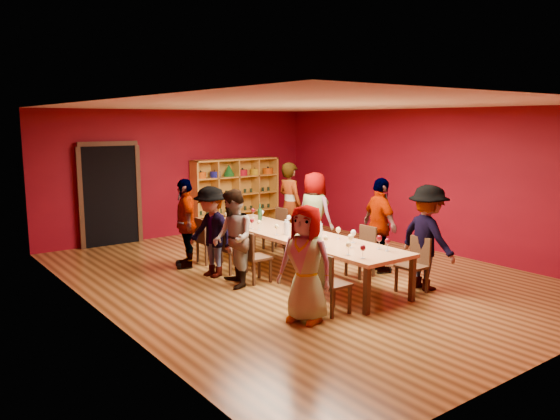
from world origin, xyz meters
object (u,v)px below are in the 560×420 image
object	(u,v)px
chair_person_left_0	(329,280)
person_right_1	(380,225)
person_left_4	(186,223)
wine_bottle	(260,214)
chair_person_right_3	(300,232)
shelving_unit	(235,191)
person_left_0	(306,264)
chair_person_left_4	(206,238)
spittoon_bowl	(313,231)
chair_person_right_0	(415,262)
person_right_4	(290,205)
person_left_2	(233,239)
person_right_3	(314,213)
chair_person_right_1	(363,248)
person_left_3	(211,232)
tasting_table	(298,237)
chair_person_right_4	(277,227)
chair_person_left_2	(253,254)
chair_person_left_3	(229,246)
person_right_0	(428,237)

from	to	relation	value
chair_person_left_0	person_right_1	bearing A→B (deg)	26.56
person_left_4	wine_bottle	world-z (taller)	person_left_4
person_left_4	chair_person_right_3	distance (m)	2.36
shelving_unit	person_left_0	bearing A→B (deg)	-113.98
chair_person_left_4	spittoon_bowl	distance (m)	2.23
wine_bottle	chair_person_right_0	bearing A→B (deg)	-78.92
chair_person_left_0	person_right_4	size ratio (longest dim) A/B	0.48
person_left_2	person_left_4	world-z (taller)	person_left_4
chair_person_right_0	person_right_1	size ratio (longest dim) A/B	0.51
chair_person_left_0	spittoon_bowl	bearing A→B (deg)	56.36
shelving_unit	person_right_3	size ratio (longest dim) A/B	1.41
chair_person_right_1	wine_bottle	world-z (taller)	wine_bottle
person_left_3	person_right_3	xyz separation A→B (m)	(2.57, 0.23, 0.04)
tasting_table	chair_person_right_4	xyz separation A→B (m)	(0.91, 1.85, -0.20)
person_left_2	spittoon_bowl	xyz separation A→B (m)	(1.48, -0.30, -0.00)
chair_person_left_2	person_right_3	distance (m)	2.44
chair_person_left_0	person_right_1	xyz separation A→B (m)	(2.23, 1.12, 0.37)
person_left_2	spittoon_bowl	world-z (taller)	person_left_2
chair_person_right_4	person_left_4	bearing A→B (deg)	-176.80
person_left_0	chair_person_left_3	world-z (taller)	person_left_0
chair_person_left_2	chair_person_right_4	world-z (taller)	same
chair_person_left_0	chair_person_left_4	size ratio (longest dim) A/B	1.00
chair_person_left_0	chair_person_right_0	size ratio (longest dim) A/B	1.00
person_right_4	person_right_1	bearing A→B (deg)	-178.96
person_left_4	chair_person_right_3	size ratio (longest dim) A/B	1.89
shelving_unit	chair_person_right_3	xyz separation A→B (m)	(-0.49, -3.23, -0.49)
tasting_table	spittoon_bowl	bearing A→B (deg)	-46.53
person_right_4	person_left_2	bearing A→B (deg)	123.86
chair_person_right_0	spittoon_bowl	size ratio (longest dim) A/B	3.36
spittoon_bowl	chair_person_right_3	bearing A→B (deg)	60.28
chair_person_right_0	spittoon_bowl	distance (m)	1.87
chair_person_left_4	person_right_4	distance (m)	2.21
chair_person_left_4	chair_person_right_1	distance (m)	3.04
chair_person_right_1	person_right_3	bearing A→B (deg)	77.93
tasting_table	chair_person_right_3	distance (m)	1.43
person_left_0	person_right_3	distance (m)	3.93
chair_person_left_3	person_right_4	bearing A→B (deg)	24.63
person_left_2	chair_person_right_1	bearing A→B (deg)	88.03
person_right_0	wine_bottle	world-z (taller)	person_right_0
tasting_table	person_left_4	distance (m)	2.18
person_left_2	wine_bottle	xyz separation A→B (m)	(1.53, 1.43, 0.06)
chair_person_left_2	chair_person_right_0	world-z (taller)	same
chair_person_left_0	chair_person_left_4	bearing A→B (deg)	90.00
shelving_unit	person_right_1	world-z (taller)	shelving_unit
tasting_table	spittoon_bowl	world-z (taller)	spittoon_bowl
chair_person_left_3	spittoon_bowl	distance (m)	1.55
person_left_2	person_left_4	xyz separation A→B (m)	(-0.04, 1.62, 0.02)
person_left_4	person_right_1	world-z (taller)	person_right_1
chair_person_right_4	person_right_4	xyz separation A→B (m)	(0.34, 0.00, 0.43)
person_left_3	person_right_1	xyz separation A→B (m)	(2.59, -1.57, 0.06)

